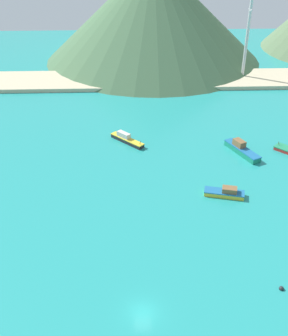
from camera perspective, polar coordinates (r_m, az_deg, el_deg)
name	(u,v)px	position (r m, az deg, el deg)	size (l,w,h in m)	color
ground	(138,194)	(85.95, -0.84, -3.59)	(260.00, 280.00, 0.50)	teal
fishing_boat_2	(242,149)	(102.25, 13.14, 2.48)	(6.89, 10.97, 2.89)	#198466
fishing_boat_3	(225,193)	(86.26, 11.00, -3.31)	(8.38, 4.27, 2.06)	gold
fishing_boat_4	(126,139)	(104.69, -2.42, 3.96)	(8.47, 8.55, 2.31)	#232328
buoy_0	(281,289)	(69.58, 18.20, -15.33)	(0.77, 0.77, 0.77)	#232328
beach_strip	(133,80)	(144.80, -1.47, 11.87)	(247.00, 18.03, 1.20)	#C6B793
hill_central	(153,10)	(165.73, 1.26, 20.71)	(81.84, 81.84, 36.52)	#476B47
radio_tower	(249,23)	(146.55, 14.09, 18.60)	(3.67, 2.93, 36.66)	silver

